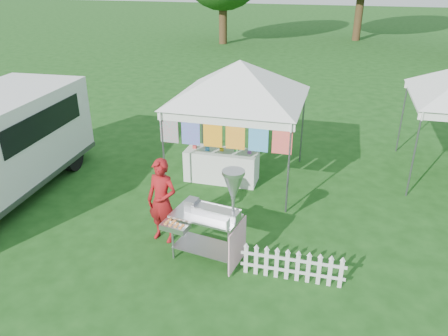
% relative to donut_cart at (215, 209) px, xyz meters
% --- Properties ---
extents(ground, '(120.00, 120.00, 0.00)m').
position_rel_donut_cart_xyz_m(ground, '(-0.42, 0.03, -1.10)').
color(ground, '#174213').
rests_on(ground, ground).
extents(canopy_main, '(4.24, 4.24, 3.45)m').
position_rel_donut_cart_xyz_m(canopy_main, '(-0.42, 3.52, 1.88)').
color(canopy_main, '#59595E').
rests_on(canopy_main, ground).
extents(donut_cart, '(1.46, 0.90, 1.88)m').
position_rel_donut_cart_xyz_m(donut_cart, '(0.00, 0.00, 0.00)').
color(donut_cart, gray).
rests_on(donut_cart, ground).
extents(vendor, '(0.68, 0.51, 1.72)m').
position_rel_donut_cart_xyz_m(vendor, '(-1.19, 0.43, -0.25)').
color(vendor, maroon).
rests_on(vendor, ground).
extents(picket_fence, '(1.80, 0.05, 0.56)m').
position_rel_donut_cart_xyz_m(picket_fence, '(1.41, -0.17, -0.82)').
color(picket_fence, silver).
rests_on(picket_fence, ground).
extents(display_table, '(1.80, 0.70, 0.80)m').
position_rel_donut_cart_xyz_m(display_table, '(-0.80, 3.27, -0.71)').
color(display_table, white).
rests_on(display_table, ground).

